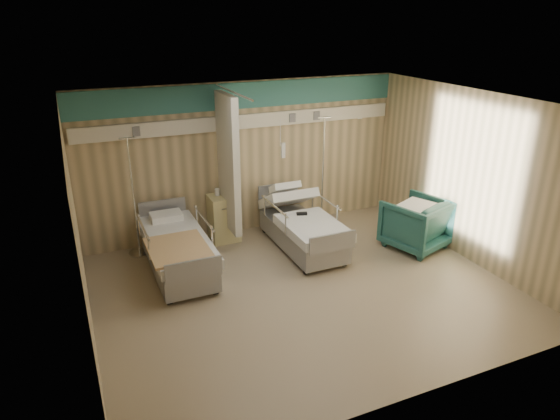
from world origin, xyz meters
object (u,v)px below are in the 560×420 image
(bed_right, at_px, (302,232))
(bed_left, at_px, (178,255))
(visitor_armchair, at_px, (416,224))
(iv_stand_left, at_px, (137,231))
(bedside_cabinet, at_px, (224,218))
(iv_stand_right, at_px, (322,203))

(bed_right, bearing_deg, bed_left, 180.00)
(visitor_armchair, height_order, iv_stand_left, iv_stand_left)
(bedside_cabinet, height_order, iv_stand_right, iv_stand_right)
(bed_left, xyz_separation_m, visitor_armchair, (4.05, -0.75, 0.13))
(bed_right, distance_m, iv_stand_left, 2.84)
(visitor_armchair, relative_size, iv_stand_left, 0.48)
(bedside_cabinet, distance_m, iv_stand_right, 1.98)
(bed_left, distance_m, iv_stand_left, 1.05)
(iv_stand_left, bearing_deg, bed_left, -62.66)
(bed_right, relative_size, iv_stand_right, 1.02)
(bed_right, height_order, visitor_armchair, visitor_armchair)
(bed_left, height_order, bedside_cabinet, bedside_cabinet)
(bedside_cabinet, bearing_deg, iv_stand_right, -1.87)
(iv_stand_left, bearing_deg, iv_stand_right, -1.52)
(visitor_armchair, bearing_deg, bed_right, -39.58)
(iv_stand_right, bearing_deg, visitor_armchair, -57.16)
(bedside_cabinet, relative_size, iv_stand_left, 0.41)
(visitor_armchair, bearing_deg, bed_left, -28.01)
(bed_right, xyz_separation_m, iv_stand_right, (0.83, 0.84, 0.12))
(iv_stand_right, bearing_deg, bed_right, -134.69)
(bed_left, bearing_deg, bed_right, 0.00)
(bed_left, height_order, iv_stand_right, iv_stand_right)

